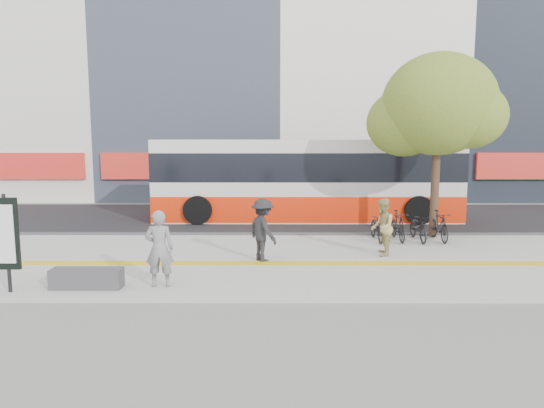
{
  "coord_description": "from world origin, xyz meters",
  "views": [
    {
      "loc": [
        1.67,
        -11.96,
        3.49
      ],
      "look_at": [
        1.62,
        2.0,
        1.58
      ],
      "focal_mm": 32.18,
      "sensor_mm": 36.0,
      "label": 1
    }
  ],
  "objects_px": {
    "bench": "(87,278)",
    "pedestrian_tan": "(382,227)",
    "signboard": "(6,235)",
    "pedestrian_dark": "(263,230)",
    "street_tree": "(437,107)",
    "seated_woman": "(159,249)",
    "bus": "(306,182)"
  },
  "relations": [
    {
      "from": "bench",
      "to": "pedestrian_dark",
      "type": "distance_m",
      "value": 4.73
    },
    {
      "from": "street_tree",
      "to": "seated_woman",
      "type": "relative_size",
      "value": 3.54
    },
    {
      "from": "street_tree",
      "to": "pedestrian_tan",
      "type": "xyz_separation_m",
      "value": [
        -2.37,
        -2.87,
        -3.6
      ]
    },
    {
      "from": "bus",
      "to": "pedestrian_tan",
      "type": "relative_size",
      "value": 7.5
    },
    {
      "from": "bus",
      "to": "seated_woman",
      "type": "height_order",
      "value": "bus"
    },
    {
      "from": "street_tree",
      "to": "pedestrian_tan",
      "type": "relative_size",
      "value": 3.76
    },
    {
      "from": "bench",
      "to": "signboard",
      "type": "distance_m",
      "value": 1.94
    },
    {
      "from": "bus",
      "to": "street_tree",
      "type": "bearing_deg",
      "value": -41.56
    },
    {
      "from": "seated_woman",
      "to": "pedestrian_tan",
      "type": "distance_m",
      "value": 6.51
    },
    {
      "from": "bus",
      "to": "pedestrian_tan",
      "type": "height_order",
      "value": "bus"
    },
    {
      "from": "street_tree",
      "to": "seated_woman",
      "type": "height_order",
      "value": "street_tree"
    },
    {
      "from": "street_tree",
      "to": "seated_woman",
      "type": "xyz_separation_m",
      "value": [
        -8.13,
        -5.89,
        -3.54
      ]
    },
    {
      "from": "seated_woman",
      "to": "pedestrian_tan",
      "type": "xyz_separation_m",
      "value": [
        5.77,
        3.02,
        -0.05
      ]
    },
    {
      "from": "street_tree",
      "to": "seated_woman",
      "type": "bearing_deg",
      "value": -144.09
    },
    {
      "from": "street_tree",
      "to": "pedestrian_dark",
      "type": "distance_m",
      "value": 7.67
    },
    {
      "from": "signboard",
      "to": "street_tree",
      "type": "relative_size",
      "value": 0.35
    },
    {
      "from": "seated_woman",
      "to": "bus",
      "type": "bearing_deg",
      "value": -116.41
    },
    {
      "from": "street_tree",
      "to": "pedestrian_dark",
      "type": "xyz_separation_m",
      "value": [
        -5.82,
        -3.51,
        -3.56
      ]
    },
    {
      "from": "bench",
      "to": "pedestrian_tan",
      "type": "bearing_deg",
      "value": 23.06
    },
    {
      "from": "bench",
      "to": "seated_woman",
      "type": "relative_size",
      "value": 0.9
    },
    {
      "from": "pedestrian_dark",
      "to": "pedestrian_tan",
      "type": "bearing_deg",
      "value": -113.46
    },
    {
      "from": "bus",
      "to": "seated_woman",
      "type": "xyz_separation_m",
      "value": [
        -3.98,
        -9.57,
        -0.66
      ]
    },
    {
      "from": "street_tree",
      "to": "seated_woman",
      "type": "distance_m",
      "value": 10.65
    },
    {
      "from": "bus",
      "to": "pedestrian_dark",
      "type": "relative_size",
      "value": 7.18
    },
    {
      "from": "seated_woman",
      "to": "pedestrian_dark",
      "type": "distance_m",
      "value": 3.31
    },
    {
      "from": "street_tree",
      "to": "pedestrian_tan",
      "type": "distance_m",
      "value": 5.17
    },
    {
      "from": "street_tree",
      "to": "pedestrian_tan",
      "type": "height_order",
      "value": "street_tree"
    },
    {
      "from": "signboard",
      "to": "pedestrian_tan",
      "type": "bearing_deg",
      "value": 21.0
    },
    {
      "from": "signboard",
      "to": "pedestrian_dark",
      "type": "bearing_deg",
      "value": 26.81
    },
    {
      "from": "bench",
      "to": "pedestrian_tan",
      "type": "distance_m",
      "value": 8.08
    },
    {
      "from": "street_tree",
      "to": "bus",
      "type": "xyz_separation_m",
      "value": [
        -4.15,
        3.68,
        -2.88
      ]
    },
    {
      "from": "signboard",
      "to": "bench",
      "type": "bearing_deg",
      "value": 10.81
    }
  ]
}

